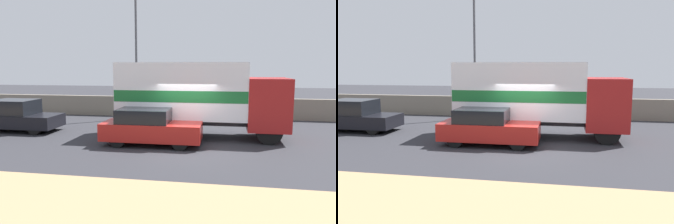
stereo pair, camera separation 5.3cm
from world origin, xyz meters
TOP-DOWN VIEW (x-y plane):
  - ground_plane at (0.00, 0.00)m, footprint 80.00×80.00m
  - stone_wall_backdrop at (0.00, 7.78)m, footprint 60.00×0.35m
  - street_lamp at (-3.83, 6.78)m, footprint 0.56×0.28m
  - box_truck at (0.35, 2.01)m, footprint 7.55×2.44m
  - car_hatchback at (-1.44, 0.15)m, footprint 4.09×1.72m
  - car_sedan_second at (-8.61, 1.86)m, footprint 3.92×1.81m

SIDE VIEW (x-z plane):
  - ground_plane at x=0.00m, z-range 0.00..0.00m
  - stone_wall_backdrop at x=0.00m, z-range 0.00..1.30m
  - car_hatchback at x=-1.44m, z-range -0.01..1.50m
  - car_sedan_second at x=-8.61m, z-range -0.03..1.55m
  - box_truck at x=0.35m, z-range 0.23..3.63m
  - street_lamp at x=-3.83m, z-range 0.56..8.50m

